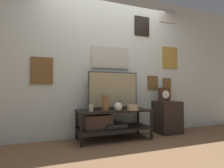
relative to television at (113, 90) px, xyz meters
The scene contains 11 objects.
ground_plane 0.93m from the television, 94.84° to the right, with size 12.00×12.00×0.00m, color brown.
wall_back 0.56m from the television, 96.52° to the left, with size 6.40×0.08×2.70m.
media_console 0.55m from the television, 139.58° to the right, with size 1.24×0.52×0.50m.
television is the anchor object (origin of this frame).
vase_wide_bowl 0.47m from the television, 53.39° to the right, with size 0.18×0.18×0.09m.
vase_tall_ceramic 0.39m from the television, 132.91° to the right, with size 0.12×0.12×0.25m.
vase_slim_bronze 0.29m from the television, 73.84° to the right, with size 0.09×0.09×0.22m.
vase_round_glass 0.41m from the television, 95.77° to the right, with size 0.14×0.14×0.14m.
candle_jar 0.59m from the television, 152.79° to the right, with size 0.07×0.07×0.11m.
side_table 1.22m from the television, ahead, with size 0.45×0.40×0.61m.
mantel_clock 1.05m from the television, ahead, with size 0.21×0.11×0.27m.
Camera 1 is at (-1.05, -2.48, 0.84)m, focal length 28.00 mm.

